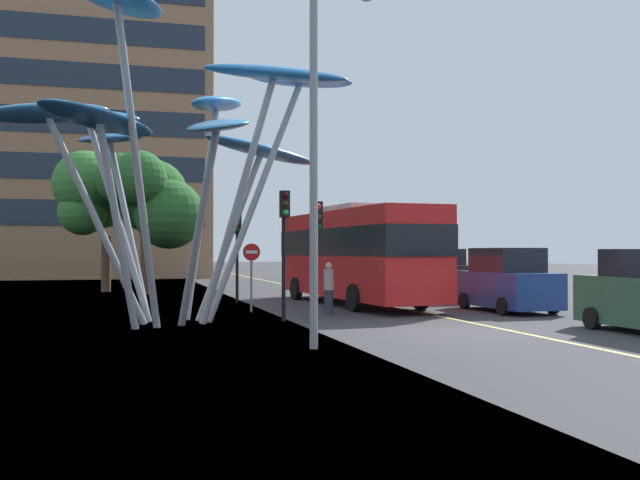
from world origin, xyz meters
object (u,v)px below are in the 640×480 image
at_px(pedestrian, 329,288).
at_px(no_entry_sign, 251,266).
at_px(car_parked_mid, 507,282).
at_px(traffic_light_kerb_far, 284,227).
at_px(traffic_light_kerb_near, 316,238).
at_px(red_bus, 354,251).
at_px(leaf_sculpture, 180,117).
at_px(car_parked_far, 436,276).
at_px(traffic_light_island_mid, 237,239).
at_px(street_lamp, 328,114).

relative_size(pedestrian, no_entry_sign, 0.73).
bearing_deg(car_parked_mid, traffic_light_kerb_far, -169.52).
relative_size(traffic_light_kerb_near, car_parked_mid, 0.75).
bearing_deg(red_bus, traffic_light_kerb_far, -124.48).
xyz_separation_m(pedestrian, no_entry_sign, (-2.28, 1.76, 0.71)).
xyz_separation_m(leaf_sculpture, traffic_light_kerb_far, (3.06, -0.48, -3.23)).
xyz_separation_m(leaf_sculpture, car_parked_mid, (11.32, 1.05, -5.03)).
xyz_separation_m(traffic_light_kerb_near, car_parked_far, (8.18, 10.88, -1.41)).
relative_size(traffic_light_kerb_far, traffic_light_island_mid, 1.09).
xyz_separation_m(car_parked_far, no_entry_sign, (-8.56, -3.65, 0.55)).
bearing_deg(traffic_light_kerb_near, leaf_sculpture, 127.71).
xyz_separation_m(leaf_sculpture, car_parked_far, (11.28, 6.87, -5.02)).
bearing_deg(street_lamp, leaf_sculpture, 111.73).
xyz_separation_m(car_parked_mid, car_parked_far, (-0.05, 5.83, 0.01)).
distance_m(traffic_light_kerb_far, traffic_light_island_mid, 8.26).
bearing_deg(red_bus, traffic_light_kerb_near, -113.26).
relative_size(leaf_sculpture, car_parked_mid, 2.51).
relative_size(red_bus, traffic_light_kerb_far, 3.00).
relative_size(red_bus, traffic_light_kerb_near, 3.49).
relative_size(red_bus, car_parked_mid, 2.60).
bearing_deg(car_parked_far, no_entry_sign, -156.92).
bearing_deg(traffic_light_island_mid, leaf_sculpture, -110.71).
relative_size(car_parked_far, street_lamp, 0.52).
xyz_separation_m(traffic_light_kerb_near, traffic_light_island_mid, (-0.16, 11.78, 0.16)).
relative_size(street_lamp, pedestrian, 4.68).
xyz_separation_m(leaf_sculpture, pedestrian, (4.99, 1.46, -5.19)).
height_order(traffic_light_island_mid, no_entry_sign, traffic_light_island_mid).
xyz_separation_m(red_bus, car_parked_mid, (4.10, -4.53, -1.09)).
distance_m(red_bus, car_parked_far, 4.40).
distance_m(car_parked_mid, street_lamp, 12.29).
distance_m(traffic_light_kerb_far, pedestrian, 3.37).
bearing_deg(traffic_light_kerb_far, no_entry_sign, 95.31).
distance_m(traffic_light_island_mid, street_lamp, 14.64).
bearing_deg(pedestrian, traffic_light_island_mid, 108.07).
height_order(traffic_light_island_mid, street_lamp, street_lamp).
distance_m(traffic_light_kerb_far, car_parked_far, 11.17).
relative_size(car_parked_mid, no_entry_sign, 1.90).
height_order(leaf_sculpture, car_parked_far, leaf_sculpture).
relative_size(leaf_sculpture, traffic_light_kerb_far, 2.89).
xyz_separation_m(traffic_light_kerb_near, no_entry_sign, (-0.39, 7.23, -0.86)).
height_order(car_parked_mid, pedestrian, car_parked_mid).
xyz_separation_m(red_bus, street_lamp, (-4.56, -12.23, 2.99)).
bearing_deg(street_lamp, red_bus, 69.54).
relative_size(red_bus, traffic_light_island_mid, 3.26).
bearing_deg(traffic_light_island_mid, pedestrian, -71.93).
distance_m(traffic_light_kerb_near, pedestrian, 6.00).
distance_m(red_bus, pedestrian, 4.84).
bearing_deg(car_parked_far, car_parked_mid, -89.54).
xyz_separation_m(traffic_light_kerb_far, car_parked_far, (8.22, 7.36, -1.79)).
relative_size(traffic_light_kerb_far, street_lamp, 0.48).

